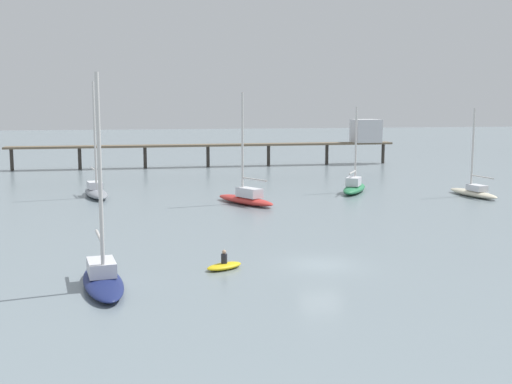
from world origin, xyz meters
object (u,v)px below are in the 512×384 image
object	(u,v)px
sailboat_gray	(96,190)
sailboat_red	(246,197)
sailboat_cream	(474,191)
sailboat_green	(354,186)
pier	(294,138)
sailboat_navy	(102,275)
dinghy_yellow	(224,265)

from	to	relation	value
sailboat_gray	sailboat_red	size ratio (longest dim) A/B	1.11
sailboat_cream	sailboat_green	bearing A→B (deg)	155.47
pier	sailboat_gray	size ratio (longest dim) A/B	4.96
sailboat_navy	pier	bearing A→B (deg)	67.47
pier	dinghy_yellow	world-z (taller)	pier
dinghy_yellow	sailboat_gray	bearing A→B (deg)	106.21
sailboat_red	dinghy_yellow	xyz separation A→B (m)	(-5.34, -23.43, -0.49)
sailboat_gray	sailboat_red	world-z (taller)	sailboat_gray
sailboat_navy	sailboat_green	xyz separation A→B (m)	(24.86, 31.53, 0.01)
sailboat_gray	sailboat_green	distance (m)	27.15
pier	sailboat_red	distance (m)	39.22
sailboat_cream	dinghy_yellow	world-z (taller)	sailboat_cream
sailboat_navy	sailboat_green	bearing A→B (deg)	51.74
sailboat_red	sailboat_navy	bearing A→B (deg)	-115.03
sailboat_green	dinghy_yellow	world-z (taller)	sailboat_green
sailboat_gray	dinghy_yellow	distance (m)	32.17
pier	sailboat_gray	distance (m)	40.62
pier	sailboat_red	xyz separation A→B (m)	(-13.81, -36.55, -3.49)
sailboat_navy	sailboat_gray	world-z (taller)	sailboat_gray
dinghy_yellow	sailboat_green	bearing A→B (deg)	58.07
sailboat_navy	dinghy_yellow	distance (m)	7.20
sailboat_gray	sailboat_cream	xyz separation A→B (m)	(38.20, -6.90, -0.12)
sailboat_green	sailboat_cream	world-z (taller)	sailboat_green
sailboat_gray	sailboat_red	distance (m)	16.15
pier	sailboat_green	size ratio (longest dim) A/B	6.35
pier	dinghy_yellow	size ratio (longest dim) A/B	22.66
sailboat_gray	sailboat_navy	bearing A→B (deg)	-86.18
dinghy_yellow	pier	bearing A→B (deg)	72.29
pier	sailboat_navy	world-z (taller)	sailboat_navy
pier	sailboat_gray	xyz separation A→B (m)	(-28.14, -29.09, -3.47)
sailboat_green	sailboat_gray	bearing A→B (deg)	176.13
pier	sailboat_gray	world-z (taller)	sailboat_gray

